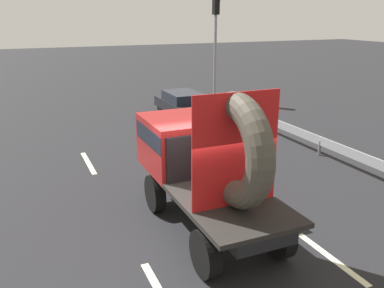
# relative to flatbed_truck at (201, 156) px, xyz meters

# --- Properties ---
(ground_plane) EXTENTS (120.00, 120.00, 0.00)m
(ground_plane) POSITION_rel_flatbed_truck_xyz_m (-0.17, -0.60, -1.71)
(ground_plane) COLOR black
(flatbed_truck) EXTENTS (2.02, 4.95, 3.52)m
(flatbed_truck) POSITION_rel_flatbed_truck_xyz_m (0.00, 0.00, 0.00)
(flatbed_truck) COLOR black
(flatbed_truck) RESTS_ON ground_plane
(distant_sedan) EXTENTS (1.64, 3.84, 1.25)m
(distant_sedan) POSITION_rel_flatbed_truck_xyz_m (3.69, 10.25, -1.03)
(distant_sedan) COLOR black
(distant_sedan) RESTS_ON ground_plane
(traffic_light) EXTENTS (0.42, 0.36, 5.79)m
(traffic_light) POSITION_rel_flatbed_truck_xyz_m (6.90, 13.07, 2.07)
(traffic_light) COLOR gray
(traffic_light) RESTS_ON ground_plane
(guardrail) EXTENTS (0.10, 14.00, 0.71)m
(guardrail) POSITION_rel_flatbed_truck_xyz_m (6.04, 4.53, -1.18)
(guardrail) COLOR gray
(guardrail) RESTS_ON ground_plane
(lane_dash_left_far) EXTENTS (0.16, 2.32, 0.01)m
(lane_dash_left_far) POSITION_rel_flatbed_truck_xyz_m (-1.84, 5.33, -1.70)
(lane_dash_left_far) COLOR beige
(lane_dash_left_far) RESTS_ON ground_plane
(lane_dash_right_near) EXTENTS (0.16, 2.11, 0.01)m
(lane_dash_right_near) POSITION_rel_flatbed_truck_xyz_m (1.84, -2.58, -1.70)
(lane_dash_right_near) COLOR beige
(lane_dash_right_near) RESTS_ON ground_plane
(lane_dash_right_far) EXTENTS (0.16, 2.65, 0.01)m
(lane_dash_right_far) POSITION_rel_flatbed_truck_xyz_m (1.84, 5.83, -1.70)
(lane_dash_right_far) COLOR beige
(lane_dash_right_far) RESTS_ON ground_plane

